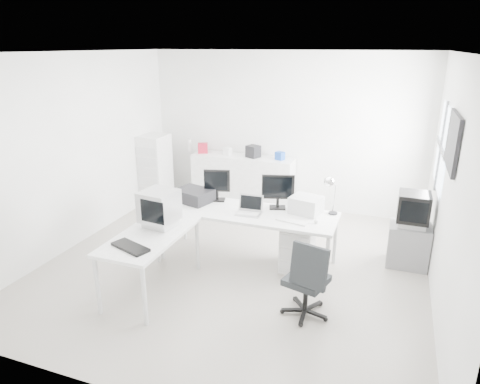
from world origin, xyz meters
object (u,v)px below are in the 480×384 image
(lcd_monitor_large, at_px, (278,192))
(sideboard, at_px, (243,181))
(lcd_monitor_small, at_px, (217,185))
(crt_monitor, at_px, (159,210))
(main_desk, at_px, (247,236))
(laptop, at_px, (249,207))
(side_desk, at_px, (152,262))
(tv_cabinet, at_px, (408,245))
(inkjet_printer, at_px, (194,195))
(laser_printer, at_px, (306,205))
(crt_tv, at_px, (413,210))
(office_chair, at_px, (307,277))
(drawer_pedestal, at_px, (298,248))
(filing_cabinet, at_px, (155,170))

(lcd_monitor_large, height_order, sideboard, lcd_monitor_large)
(lcd_monitor_small, height_order, crt_monitor, lcd_monitor_small)
(main_desk, height_order, laptop, laptop)
(side_desk, relative_size, crt_monitor, 3.30)
(lcd_monitor_large, height_order, tv_cabinet, lcd_monitor_large)
(inkjet_printer, distance_m, laser_printer, 1.60)
(crt_tv, bearing_deg, lcd_monitor_large, -166.99)
(main_desk, relative_size, office_chair, 2.53)
(lcd_monitor_small, relative_size, sideboard, 0.25)
(drawer_pedestal, relative_size, filing_cabinet, 0.46)
(main_desk, bearing_deg, drawer_pedestal, 4.09)
(side_desk, xyz_separation_m, sideboard, (0.04, 3.17, 0.10))
(laptop, relative_size, crt_tv, 0.64)
(laser_printer, xyz_separation_m, filing_cabinet, (-3.15, 1.40, -0.20))
(drawer_pedestal, bearing_deg, lcd_monitor_small, 170.91)
(drawer_pedestal, bearing_deg, side_desk, -143.43)
(crt_monitor, bearing_deg, main_desk, 52.03)
(crt_monitor, xyz_separation_m, sideboard, (0.04, 2.92, -0.49))
(office_chair, distance_m, filing_cabinet, 4.29)
(inkjet_printer, height_order, laptop, laptop)
(main_desk, relative_size, inkjet_printer, 4.78)
(drawer_pedestal, distance_m, crt_tv, 1.61)
(lcd_monitor_large, height_order, laptop, lcd_monitor_large)
(office_chair, relative_size, crt_tv, 1.90)
(laptop, bearing_deg, main_desk, 114.19)
(drawer_pedestal, height_order, crt_tv, crt_tv)
(drawer_pedestal, height_order, lcd_monitor_small, lcd_monitor_small)
(laptop, bearing_deg, lcd_monitor_small, 147.37)
(crt_tv, bearing_deg, crt_monitor, -152.98)
(lcd_monitor_small, xyz_separation_m, laser_printer, (1.30, -0.03, -0.12))
(filing_cabinet, bearing_deg, tv_cabinet, -12.16)
(laptop, relative_size, tv_cabinet, 0.55)
(drawer_pedestal, bearing_deg, filing_cabinet, 153.09)
(laser_printer, xyz_separation_m, crt_monitor, (-1.60, -1.07, 0.10))
(laptop, distance_m, office_chair, 1.35)
(side_desk, relative_size, lcd_monitor_small, 2.99)
(filing_cabinet, bearing_deg, crt_tv, -12.16)
(filing_cabinet, bearing_deg, lcd_monitor_large, -26.54)
(inkjet_printer, xyz_separation_m, lcd_monitor_large, (1.20, 0.15, 0.14))
(side_desk, relative_size, laptop, 4.36)
(tv_cabinet, xyz_separation_m, sideboard, (-2.91, 1.42, 0.18))
(lcd_monitor_large, bearing_deg, tv_cabinet, -3.48)
(crt_tv, relative_size, filing_cabinet, 0.38)
(office_chair, bearing_deg, lcd_monitor_large, 134.61)
(tv_cabinet, xyz_separation_m, filing_cabinet, (-4.50, 0.97, 0.37))
(sideboard, bearing_deg, crt_tv, -25.94)
(lcd_monitor_small, xyz_separation_m, lcd_monitor_large, (0.90, 0.00, -0.00))
(side_desk, height_order, inkjet_printer, inkjet_printer)
(laptop, distance_m, filing_cabinet, 3.00)
(lcd_monitor_small, distance_m, tv_cabinet, 2.77)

